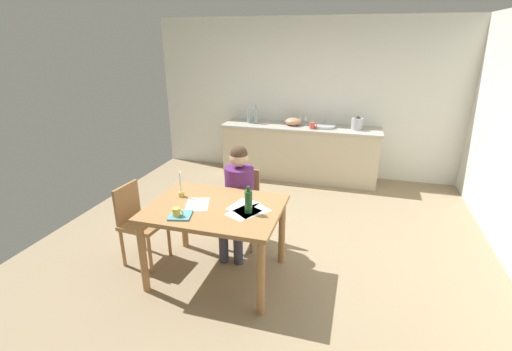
{
  "coord_description": "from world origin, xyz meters",
  "views": [
    {
      "loc": [
        0.93,
        -3.64,
        2.26
      ],
      "look_at": [
        -0.1,
        -0.07,
        0.85
      ],
      "focal_mm": 25.49,
      "sensor_mm": 36.0,
      "label": 1
    }
  ],
  "objects": [
    {
      "name": "chair_at_table",
      "position": [
        -0.28,
        -0.05,
        0.48
      ],
      "size": [
        0.42,
        0.42,
        0.86
      ],
      "color": "#9E7042",
      "rests_on": "ground"
    },
    {
      "name": "paper_receipt",
      "position": [
        -0.48,
        -0.78,
        0.77
      ],
      "size": [
        0.29,
        0.35,
        0.0
      ],
      "primitive_type": "cube",
      "rotation": [
        0.0,
        0.0,
        0.32
      ],
      "color": "white",
      "rests_on": "dining_table"
    },
    {
      "name": "bottle_oil",
      "position": [
        -0.89,
        2.23,
        1.01
      ],
      "size": [
        0.06,
        0.06,
        0.26
      ],
      "color": "#8C999E",
      "rests_on": "kitchen_counter"
    },
    {
      "name": "wine_glass_by_kettle",
      "position": [
        -0.05,
        2.39,
        1.01
      ],
      "size": [
        0.07,
        0.07,
        0.15
      ],
      "color": "silver",
      "rests_on": "kitchen_counter"
    },
    {
      "name": "sink_unit",
      "position": [
        0.38,
        2.24,
        0.92
      ],
      "size": [
        0.36,
        0.36,
        0.24
      ],
      "color": "#B2B7BC",
      "rests_on": "kitchen_counter"
    },
    {
      "name": "kitchen_counter",
      "position": [
        0.0,
        2.24,
        0.45
      ],
      "size": [
        2.6,
        0.64,
        0.9
      ],
      "color": "beige",
      "rests_on": "ground"
    },
    {
      "name": "stovetop_kettle",
      "position": [
        0.89,
        2.24,
        1.0
      ],
      "size": [
        0.18,
        0.18,
        0.22
      ],
      "color": "#B7BABF",
      "rests_on": "kitchen_counter"
    },
    {
      "name": "book_magazine",
      "position": [
        -0.52,
        -1.04,
        0.78
      ],
      "size": [
        0.23,
        0.24,
        0.02
      ],
      "primitive_type": "cube",
      "rotation": [
        0.0,
        0.0,
        0.24
      ],
      "color": "teal",
      "rests_on": "dining_table"
    },
    {
      "name": "bottle_vinegar",
      "position": [
        -0.77,
        2.23,
        1.03
      ],
      "size": [
        0.07,
        0.07,
        0.31
      ],
      "color": "#8C999E",
      "rests_on": "kitchen_counter"
    },
    {
      "name": "teacup_on_counter",
      "position": [
        0.21,
        2.09,
        0.95
      ],
      "size": [
        0.12,
        0.08,
        0.1
      ],
      "color": "#D84C3F",
      "rests_on": "kitchen_counter"
    },
    {
      "name": "coffee_mug",
      "position": [
        -0.54,
        -1.07,
        0.82
      ],
      "size": [
        0.11,
        0.07,
        0.09
      ],
      "color": "#F2CC4C",
      "rests_on": "dining_table"
    },
    {
      "name": "paper_envelope",
      "position": [
        -0.0,
        -0.82,
        0.77
      ],
      "size": [
        0.32,
        0.36,
        0.0
      ],
      "primitive_type": "cube",
      "rotation": [
        0.0,
        0.0,
        -0.46
      ],
      "color": "white",
      "rests_on": "dining_table"
    },
    {
      "name": "chair_side_empty",
      "position": [
        -1.19,
        -0.73,
        0.47
      ],
      "size": [
        0.43,
        0.43,
        0.85
      ],
      "color": "#9E7042",
      "rests_on": "ground"
    },
    {
      "name": "mixing_bowl",
      "position": [
        -0.13,
        2.26,
        0.96
      ],
      "size": [
        0.28,
        0.28,
        0.12
      ],
      "primitive_type": "ellipsoid",
      "color": "tan",
      "rests_on": "kitchen_counter"
    },
    {
      "name": "candlestick",
      "position": [
        -0.71,
        -0.65,
        0.85
      ],
      "size": [
        0.06,
        0.06,
        0.26
      ],
      "color": "gold",
      "rests_on": "dining_table"
    },
    {
      "name": "paper_bill",
      "position": [
        0.07,
        -0.77,
        0.77
      ],
      "size": [
        0.35,
        0.36,
        0.0
      ],
      "primitive_type": "cube",
      "rotation": [
        0.0,
        0.0,
        -0.67
      ],
      "color": "white",
      "rests_on": "dining_table"
    },
    {
      "name": "wall_back",
      "position": [
        0.0,
        2.6,
        1.3
      ],
      "size": [
        5.2,
        0.12,
        2.6
      ],
      "primitive_type": "cube",
      "color": "silver",
      "rests_on": "ground"
    },
    {
      "name": "paper_letter",
      "position": [
        -0.05,
        -0.69,
        0.77
      ],
      "size": [
        0.28,
        0.34,
        0.0
      ],
      "primitive_type": "cube",
      "rotation": [
        0.0,
        0.0,
        -0.25
      ],
      "color": "white",
      "rests_on": "dining_table"
    },
    {
      "name": "wine_bottle_on_table",
      "position": [
        0.04,
        -0.81,
        0.88
      ],
      "size": [
        0.07,
        0.07,
        0.26
      ],
      "color": "#194C23",
      "rests_on": "dining_table"
    },
    {
      "name": "wine_glass_near_sink",
      "position": [
        0.05,
        2.39,
        1.01
      ],
      "size": [
        0.07,
        0.07,
        0.15
      ],
      "color": "silver",
      "rests_on": "kitchen_counter"
    },
    {
      "name": "person_seated",
      "position": [
        -0.27,
        -0.2,
        0.68
      ],
      "size": [
        0.34,
        0.6,
        1.19
      ],
      "color": "#592666",
      "rests_on": "ground"
    },
    {
      "name": "ground_plane",
      "position": [
        0.0,
        0.0,
        -0.02
      ],
      "size": [
        5.2,
        5.2,
        0.04
      ],
      "primitive_type": "cube",
      "color": "#937F60"
    },
    {
      "name": "dining_table",
      "position": [
        -0.3,
        -0.77,
        0.66
      ],
      "size": [
        1.25,
        0.94,
        0.77
      ],
      "color": "#9E7042",
      "rests_on": "ground"
    }
  ]
}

